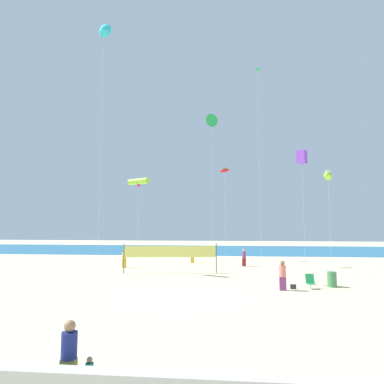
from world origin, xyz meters
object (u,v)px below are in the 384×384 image
Objects in this scene: beachgoer_plum_shirt at (244,257)px; kite_cyan_delta at (103,30)px; kite_violet_box at (302,157)px; kite_red_inflatable at (225,171)px; kite_lime_inflatable at (328,176)px; folding_beach_chair at (310,281)px; kite_green_diamond at (258,81)px; mother_figure at (69,353)px; volleyball_net at (170,253)px; kite_lime_tube at (139,182)px; beachgoer_mustard_shirt at (124,258)px; kite_green_delta at (211,121)px; trash_barrel at (332,279)px; beach_handbag at (293,287)px; toddler_figure at (89,374)px; beachgoer_sage_shirt at (192,254)px; beachgoer_coral_shirt at (283,274)px.

kite_cyan_delta is (-11.08, -8.29, 18.23)m from beachgoer_plum_shirt.
kite_cyan_delta reaches higher than kite_violet_box.
kite_cyan_delta is at bearing -123.61° from kite_red_inflatable.
kite_violet_box reaches higher than kite_lime_inflatable.
kite_green_diamond reaches higher than folding_beach_chair.
folding_beach_chair is 0.10× the size of kite_lime_inflatable.
kite_lime_inflatable reaches higher than mother_figure.
kite_lime_tube is at bearing -165.16° from volleyball_net.
kite_green_delta is at bearing -72.74° from beachgoer_mustard_shirt.
kite_lime_inflatable reaches higher than trash_barrel.
kite_lime_inflatable is (18.03, -0.85, 7.17)m from beachgoer_mustard_shirt.
beachgoer_mustard_shirt is at bearing 120.82° from kite_lime_tube.
mother_figure is 1.75× the size of trash_barrel.
beachgoer_mustard_shirt is 16.04m from beach_handbag.
kite_green_diamond is at bearing 177.20° from kite_violet_box.
kite_violet_box reaches higher than mother_figure.
beach_handbag is 0.04× the size of kite_lime_tube.
toddler_figure is 26.00m from kite_lime_inflatable.
beach_handbag is (7.40, 13.72, -0.31)m from toddler_figure.
beachgoer_coral_shirt is at bearing 91.80° from beachgoer_sage_shirt.
kite_red_inflatable is at bearing 152.64° from folding_beach_chair.
beach_handbag is at bearing 129.50° from beachgoer_plum_shirt.
beach_handbag is at bearing -76.04° from kite_red_inflatable.
folding_beach_chair is 18.80m from kite_violet_box.
kite_red_inflatable is at bearing 135.54° from kite_lime_inflatable.
kite_green_delta is at bearing 126.14° from trash_barrel.
kite_red_inflatable is (4.47, 10.80, 8.37)m from volleyball_net.
volleyball_net is 21.88× the size of beach_handbag.
kite_red_inflatable is at bearing 103.96° from beach_handbag.
mother_figure is at bearing -125.81° from trash_barrel.
folding_beach_chair is at bearing -154.52° from trash_barrel.
kite_violet_box reaches higher than trash_barrel.
kite_cyan_delta is 18.43m from kite_green_diamond.
beach_handbag is (8.61, -5.87, -1.49)m from volleyball_net.
volleyball_net is (4.74, -2.99, 0.74)m from beachgoer_mustard_shirt.
kite_green_delta reaches higher than beachgoer_mustard_shirt.
beachgoer_coral_shirt is at bearing -78.70° from kite_red_inflatable.
beachgoer_coral_shirt reaches higher than beachgoer_sage_shirt.
folding_beach_chair is at bearing -30.42° from volleyball_net.
volleyball_net is 14.92m from kite_lime_inflatable.
toddler_figure is 0.04× the size of kite_green_diamond.
beachgoer_plum_shirt is 11.21m from trash_barrel.
trash_barrel is 0.11× the size of kite_lime_inflatable.
kite_lime_tube is 0.89× the size of kite_lime_inflatable.
beach_handbag is at bearing -127.65° from beachgoer_mustard_shirt.
kite_green_delta is at bearing 49.82° from kite_lime_tube.
beachgoer_coral_shirt is 0.21× the size of kite_lime_inflatable.
beachgoer_plum_shirt is 1.84× the size of folding_beach_chair.
volleyball_net is 0.64× the size of kite_violet_box.
kite_violet_box reaches higher than beachgoer_mustard_shirt.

